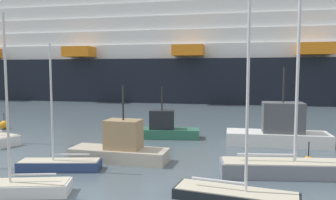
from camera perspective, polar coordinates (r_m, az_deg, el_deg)
name	(u,v)px	position (r m, az deg, el deg)	size (l,w,h in m)	color
sailboat_0	(285,164)	(18.02, 19.31, -10.36)	(6.53, 2.79, 12.65)	gray
sailboat_1	(60,164)	(19.04, -18.05, -10.30)	(4.47, 2.24, 6.70)	navy
sailboat_3	(18,186)	(16.02, -24.21, -13.30)	(4.47, 2.55, 7.69)	white
sailboat_4	(236,192)	(14.33, 11.53, -15.24)	(5.15, 1.96, 7.96)	black
fishing_boat_0	(164,128)	(26.45, -0.67, -4.88)	(5.54, 2.59, 4.08)	#2D6B51
fishing_boat_1	(279,130)	(25.22, 18.51, -4.85)	(7.27, 2.90, 5.56)	white
fishing_boat_2	(121,147)	(19.92, -8.09, -7.97)	(5.80, 1.88, 4.48)	#BCB29E
channel_buoy_0	(4,125)	(34.00, -26.22, -3.82)	(0.78, 0.78, 1.49)	orange
channel_buoy_2	(308,161)	(20.32, 22.88, -9.63)	(0.58, 0.58, 1.40)	orange
cruise_ship	(195,54)	(62.91, 4.67, 7.77)	(134.25, 25.92, 26.04)	black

